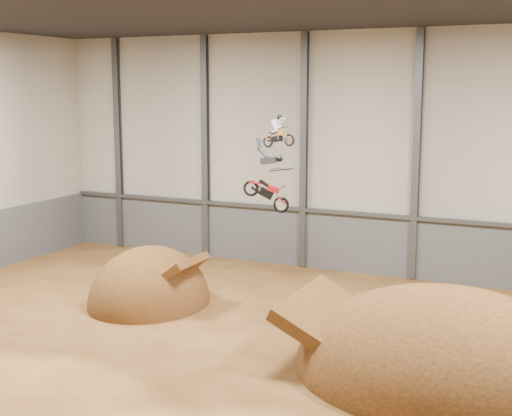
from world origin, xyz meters
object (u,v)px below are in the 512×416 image
at_px(takeoff_ramp, 150,304).
at_px(landing_ramp, 444,375).
at_px(fmx_rider_b, 263,175).
at_px(fmx_rider_a, 279,129).

height_order(takeoff_ramp, landing_ramp, landing_ramp).
bearing_deg(fmx_rider_b, fmx_rider_a, 94.74).
bearing_deg(fmx_rider_a, takeoff_ramp, -144.77).
bearing_deg(takeoff_ramp, fmx_rider_a, 22.27).
relative_size(fmx_rider_a, fmx_rider_b, 0.62).
distance_m(takeoff_ramp, fmx_rider_b, 9.75).
bearing_deg(fmx_rider_a, landing_ramp, -17.23).
xyz_separation_m(landing_ramp, fmx_rider_a, (-9.15, 5.32, 8.77)).
bearing_deg(takeoff_ramp, landing_ramp, -10.71).
distance_m(takeoff_ramp, fmx_rider_a, 10.91).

